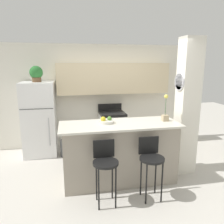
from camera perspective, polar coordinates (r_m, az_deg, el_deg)
ground_plane at (r=4.17m, az=1.95°, el=-17.40°), size 14.00×14.00×0.00m
wall_back at (r=5.55m, az=-1.31°, el=6.21°), size 5.60×0.38×2.55m
pillar_right at (r=4.33m, az=19.00°, el=1.17°), size 0.38×0.32×2.55m
counter_bar at (r=3.93m, az=2.01°, el=-10.54°), size 2.06×0.77×1.08m
refrigerator at (r=5.28m, az=-18.39°, el=-1.70°), size 0.72×0.74×1.69m
stove_range at (r=5.49m, az=0.02°, el=-4.64°), size 0.61×0.64×1.07m
bar_stool_left at (r=3.30m, az=-1.78°, el=-13.16°), size 0.38×0.38×0.97m
bar_stool_right at (r=3.48m, az=10.15°, el=-11.96°), size 0.38×0.38×0.97m
potted_plant_on_fridge at (r=5.14m, az=-19.18°, el=9.49°), size 0.29×0.29×0.35m
orchid_vase at (r=4.01m, az=13.74°, el=-0.27°), size 0.10×0.10×0.48m
fruit_bowl at (r=3.77m, az=-1.52°, el=-2.36°), size 0.26×0.26×0.12m
trash_bin at (r=5.19m, az=-11.79°, el=-9.14°), size 0.28×0.28×0.38m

